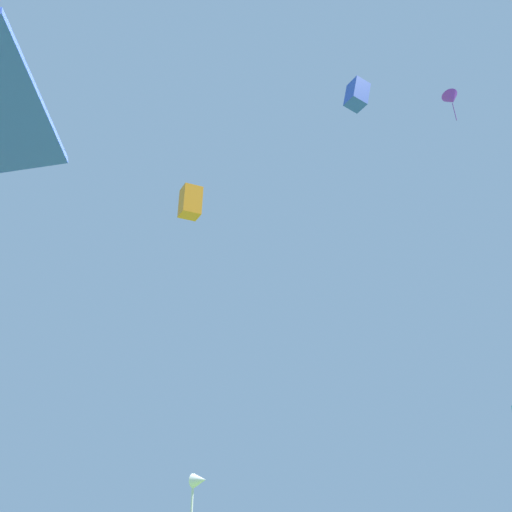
# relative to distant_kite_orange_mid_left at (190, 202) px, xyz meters

# --- Properties ---
(distant_kite_orange_mid_left) EXTENTS (1.14, 1.14, 1.31)m
(distant_kite_orange_mid_left) POSITION_rel_distant_kite_orange_mid_left_xyz_m (0.00, 0.00, 0.00)
(distant_kite_orange_mid_left) COLOR orange
(distant_kite_blue_overhead_distant) EXTENTS (0.82, 0.75, 0.93)m
(distant_kite_blue_overhead_distant) POSITION_rel_distant_kite_orange_mid_left_xyz_m (7.90, -2.14, -0.48)
(distant_kite_blue_overhead_distant) COLOR blue
(distant_kite_purple_low_left) EXTENTS (1.01, 0.95, 1.94)m
(distant_kite_purple_low_left) POSITION_rel_distant_kite_orange_mid_left_xyz_m (9.05, 9.76, 8.94)
(distant_kite_purple_low_left) COLOR purple
(marker_flag) EXTENTS (0.30, 0.24, 2.18)m
(marker_flag) POSITION_rel_distant_kite_orange_mid_left_xyz_m (5.27, -5.28, -11.12)
(marker_flag) COLOR silver
(marker_flag) RESTS_ON ground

